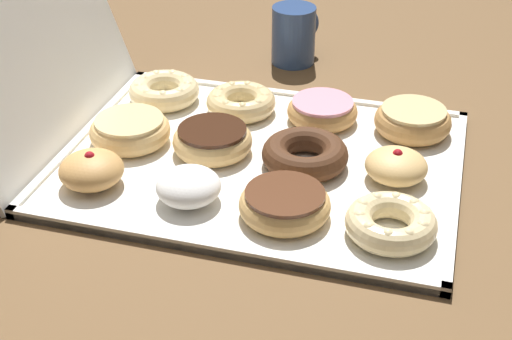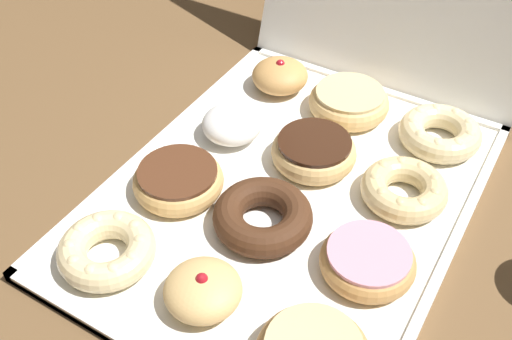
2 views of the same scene
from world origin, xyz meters
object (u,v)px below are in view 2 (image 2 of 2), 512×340
glazed_ring_donut_10 (349,102)px  jelly_filled_donut_9 (280,76)px  jelly_filled_donut_1 (206,291)px  pink_frosted_donut_5 (368,261)px  chocolate_cake_ring_donut_4 (262,216)px  powdered_filled_donut_6 (232,124)px  cruller_donut_8 (404,189)px  cruller_donut_0 (107,249)px  chocolate_frosted_donut_3 (178,180)px  chocolate_frosted_donut_7 (317,152)px  cruller_donut_11 (440,132)px  donut_box (288,196)px

glazed_ring_donut_10 → jelly_filled_donut_9: bearing=178.5°
jelly_filled_donut_1 → pink_frosted_donut_5: jelly_filled_donut_1 is taller
chocolate_cake_ring_donut_4 → powdered_filled_donut_6: powdered_filled_donut_6 is taller
jelly_filled_donut_1 → cruller_donut_8: 0.29m
cruller_donut_0 → jelly_filled_donut_1: jelly_filled_donut_1 is taller
chocolate_frosted_donut_3 → cruller_donut_8: size_ratio=1.06×
cruller_donut_0 → glazed_ring_donut_10: (0.12, 0.40, 0.00)m
pink_frosted_donut_5 → cruller_donut_8: cruller_donut_8 is taller
powdered_filled_donut_6 → chocolate_frosted_donut_7: bearing=4.0°
cruller_donut_8 → cruller_donut_11: bearing=88.6°
chocolate_frosted_donut_3 → cruller_donut_8: same height
glazed_ring_donut_10 → cruller_donut_11: size_ratio=1.04×
cruller_donut_8 → jelly_filled_donut_9: 0.29m
cruller_donut_0 → chocolate_frosted_donut_7: 0.30m
jelly_filled_donut_1 → jelly_filled_donut_9: 0.41m
cruller_donut_0 → chocolate_frosted_donut_3: bearing=88.8°
donut_box → glazed_ring_donut_10: 0.20m
chocolate_frosted_donut_7 → chocolate_cake_ring_donut_4: bearing=-92.5°
pink_frosted_donut_5 → glazed_ring_donut_10: (-0.14, 0.26, 0.00)m
chocolate_frosted_donut_7 → pink_frosted_donut_5: bearing=-45.7°
chocolate_cake_ring_donut_4 → glazed_ring_donut_10: (-0.00, 0.26, 0.00)m
glazed_ring_donut_10 → chocolate_frosted_donut_3: bearing=-114.3°
donut_box → pink_frosted_donut_5: 0.15m
chocolate_frosted_donut_3 → cruller_donut_11: same height
donut_box → chocolate_frosted_donut_3: chocolate_frosted_donut_3 is taller
chocolate_frosted_donut_3 → pink_frosted_donut_5: size_ratio=1.07×
jelly_filled_donut_9 → powdered_filled_donut_6: bearing=-90.2°
cruller_donut_0 → donut_box: bearing=57.6°
glazed_ring_donut_10 → pink_frosted_donut_5: bearing=-61.6°
pink_frosted_donut_5 → donut_box: bearing=155.1°
chocolate_cake_ring_donut_4 → chocolate_frosted_donut_7: size_ratio=1.05×
chocolate_frosted_donut_3 → chocolate_cake_ring_donut_4: (0.12, 0.00, -0.00)m
cruller_donut_0 → pink_frosted_donut_5: bearing=27.7°
cruller_donut_0 → cruller_donut_8: same height
chocolate_frosted_donut_7 → cruller_donut_0: bearing=-115.9°
powdered_filled_donut_6 → chocolate_frosted_donut_7: powdered_filled_donut_6 is taller
pink_frosted_donut_5 → jelly_filled_donut_9: size_ratio=1.25×
chocolate_frosted_donut_7 → jelly_filled_donut_9: bearing=135.0°
jelly_filled_donut_1 → chocolate_frosted_donut_3: bearing=135.7°
jelly_filled_donut_9 → cruller_donut_11: jelly_filled_donut_9 is taller
powdered_filled_donut_6 → glazed_ring_donut_10: powdered_filled_donut_6 is taller
donut_box → cruller_donut_0: size_ratio=4.95×
chocolate_cake_ring_donut_4 → powdered_filled_donut_6: size_ratio=1.43×
cruller_donut_0 → pink_frosted_donut_5: size_ratio=1.04×
chocolate_frosted_donut_3 → glazed_ring_donut_10: bearing=65.7°
chocolate_cake_ring_donut_4 → pink_frosted_donut_5: bearing=1.1°
glazed_ring_donut_10 → cruller_donut_8: bearing=-43.9°
chocolate_frosted_donut_3 → chocolate_cake_ring_donut_4: same height
donut_box → cruller_donut_8: (0.13, 0.07, 0.02)m
cruller_donut_0 → jelly_filled_donut_1: size_ratio=1.33×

